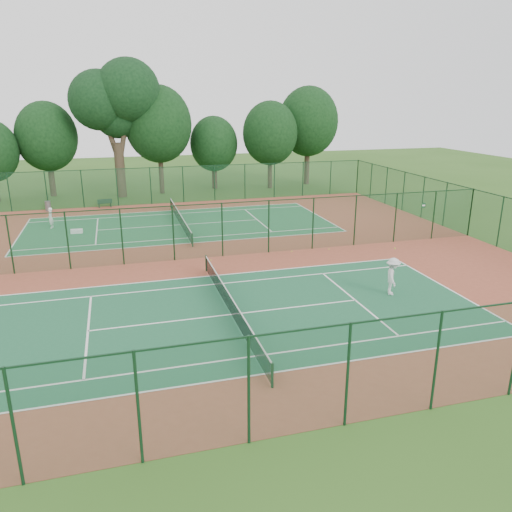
# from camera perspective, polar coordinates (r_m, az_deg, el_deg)

# --- Properties ---
(ground) EXTENTS (120.00, 120.00, 0.00)m
(ground) POSITION_cam_1_polar(r_m,az_deg,el_deg) (31.83, -6.52, -0.25)
(ground) COLOR #30591C
(ground) RESTS_ON ground
(red_pad) EXTENTS (40.00, 36.00, 0.01)m
(red_pad) POSITION_cam_1_polar(r_m,az_deg,el_deg) (31.83, -6.52, -0.24)
(red_pad) COLOR brown
(red_pad) RESTS_ON ground
(court_near) EXTENTS (23.77, 10.97, 0.01)m
(court_near) POSITION_cam_1_polar(r_m,az_deg,el_deg) (23.56, -2.87, -6.70)
(court_near) COLOR #1C5A38
(court_near) RESTS_ON red_pad
(court_far) EXTENTS (23.77, 10.97, 0.01)m
(court_far) POSITION_cam_1_polar(r_m,az_deg,el_deg) (40.41, -8.64, 3.55)
(court_far) COLOR #1F6337
(court_far) RESTS_ON red_pad
(fence_north) EXTENTS (40.00, 0.09, 3.50)m
(fence_north) POSITION_cam_1_polar(r_m,az_deg,el_deg) (48.83, -10.13, 7.99)
(fence_north) COLOR #1B5130
(fence_north) RESTS_ON ground
(fence_south) EXTENTS (40.00, 0.09, 3.50)m
(fence_south) POSITION_cam_1_polar(r_m,az_deg,el_deg) (15.10, 5.00, -14.22)
(fence_south) COLOR #18492B
(fence_south) RESTS_ON ground
(fence_east) EXTENTS (0.09, 36.00, 3.50)m
(fence_east) POSITION_cam_1_polar(r_m,az_deg,el_deg) (39.62, 23.32, 4.61)
(fence_east) COLOR #1B5230
(fence_east) RESTS_ON ground
(fence_divider) EXTENTS (40.00, 0.09, 3.50)m
(fence_divider) POSITION_cam_1_polar(r_m,az_deg,el_deg) (31.34, -6.63, 2.82)
(fence_divider) COLOR #194B27
(fence_divider) RESTS_ON ground
(tennis_net_near) EXTENTS (0.10, 12.90, 0.97)m
(tennis_net_near) POSITION_cam_1_polar(r_m,az_deg,el_deg) (23.34, -2.89, -5.52)
(tennis_net_near) COLOR #13341C
(tennis_net_near) RESTS_ON ground
(tennis_net_far) EXTENTS (0.10, 12.90, 0.97)m
(tennis_net_far) POSITION_cam_1_polar(r_m,az_deg,el_deg) (40.29, -8.68, 4.28)
(tennis_net_far) COLOR #133620
(tennis_net_far) RESTS_ON ground
(player_near) EXTENTS (1.16, 1.44, 1.94)m
(player_near) POSITION_cam_1_polar(r_m,az_deg,el_deg) (26.48, 15.34, -2.25)
(player_near) COLOR silver
(player_near) RESTS_ON court_near
(player_far) EXTENTS (0.45, 0.63, 1.61)m
(player_far) POSITION_cam_1_polar(r_m,az_deg,el_deg) (41.93, -22.42, 4.05)
(player_far) COLOR white
(player_far) RESTS_ON court_far
(trash_bin) EXTENTS (0.61, 0.61, 0.90)m
(trash_bin) POSITION_cam_1_polar(r_m,az_deg,el_deg) (48.59, -22.68, 5.29)
(trash_bin) COLOR slate
(trash_bin) RESTS_ON red_pad
(bench) EXTENTS (1.36, 0.55, 0.81)m
(bench) POSITION_cam_1_polar(r_m,az_deg,el_deg) (48.39, -16.89, 5.81)
(bench) COLOR #12341E
(bench) RESTS_ON red_pad
(kit_bag) EXTENTS (0.86, 0.35, 0.32)m
(kit_bag) POSITION_cam_1_polar(r_m,az_deg,el_deg) (39.72, -19.81, 2.67)
(kit_bag) COLOR white
(kit_bag) RESTS_ON red_pad
(stray_ball_a) EXTENTS (0.08, 0.08, 0.08)m
(stray_ball_a) POSITION_cam_1_polar(r_m,az_deg,el_deg) (32.95, 4.11, 0.53)
(stray_ball_a) COLOR gold
(stray_ball_a) RESTS_ON red_pad
(stray_ball_b) EXTENTS (0.07, 0.07, 0.07)m
(stray_ball_b) POSITION_cam_1_polar(r_m,az_deg,el_deg) (33.74, 8.34, 0.79)
(stray_ball_b) COLOR yellow
(stray_ball_b) RESTS_ON red_pad
(stray_ball_c) EXTENTS (0.07, 0.07, 0.07)m
(stray_ball_c) POSITION_cam_1_polar(r_m,az_deg,el_deg) (31.25, -5.18, -0.46)
(stray_ball_c) COLOR gold
(stray_ball_c) RESTS_ON red_pad
(big_tree) EXTENTS (8.78, 6.42, 13.48)m
(big_tree) POSITION_cam_1_polar(r_m,az_deg,el_deg) (52.73, -15.77, 16.83)
(big_tree) COLOR #3B2E20
(big_tree) RESTS_ON ground
(evergreen_row) EXTENTS (39.00, 5.00, 12.00)m
(evergreen_row) POSITION_cam_1_polar(r_m,az_deg,el_deg) (55.31, -10.21, 7.24)
(evergreen_row) COLOR black
(evergreen_row) RESTS_ON ground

